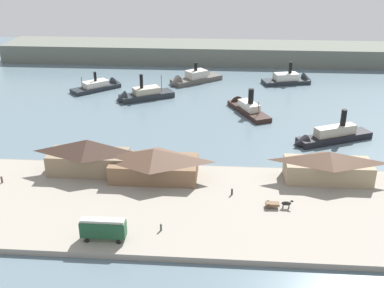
# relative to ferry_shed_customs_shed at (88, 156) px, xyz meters

# --- Properties ---
(ground_plane) EXTENTS (320.00, 320.00, 0.00)m
(ground_plane) POSITION_rel_ferry_shed_customs_shed_xyz_m (18.26, 9.07, -5.44)
(ground_plane) COLOR slate
(quay_promenade) EXTENTS (110.00, 36.00, 1.20)m
(quay_promenade) POSITION_rel_ferry_shed_customs_shed_xyz_m (18.26, -12.93, -4.84)
(quay_promenade) COLOR gray
(quay_promenade) RESTS_ON ground
(seawall_edge) EXTENTS (110.00, 0.80, 1.00)m
(seawall_edge) POSITION_rel_ferry_shed_customs_shed_xyz_m (18.26, 5.47, -4.94)
(seawall_edge) COLOR slate
(seawall_edge) RESTS_ON ground
(ferry_shed_customs_shed) EXTENTS (18.89, 8.09, 8.35)m
(ferry_shed_customs_shed) POSITION_rel_ferry_shed_customs_shed_xyz_m (0.00, 0.00, 0.00)
(ferry_shed_customs_shed) COLOR #847056
(ferry_shed_customs_shed) RESTS_ON quay_promenade
(ferry_shed_east_terminal) EXTENTS (20.36, 10.33, 7.23)m
(ferry_shed_east_terminal) POSITION_rel_ferry_shed_customs_shed_xyz_m (15.87, -1.54, -0.57)
(ferry_shed_east_terminal) COLOR brown
(ferry_shed_east_terminal) RESTS_ON quay_promenade
(ferry_shed_west_terminal) EXTENTS (19.84, 7.88, 7.14)m
(ferry_shed_west_terminal) POSITION_rel_ferry_shed_customs_shed_xyz_m (55.68, 0.02, -0.62)
(ferry_shed_west_terminal) COLOR #998466
(ferry_shed_west_terminal) RESTS_ON quay_promenade
(street_tram) EXTENTS (8.34, 2.41, 4.42)m
(street_tram) POSITION_rel_ferry_shed_customs_shed_xyz_m (10.24, -26.81, -1.67)
(street_tram) COLOR #1E4C2D
(street_tram) RESTS_ON quay_promenade
(horse_cart) EXTENTS (5.69, 1.57, 1.87)m
(horse_cart) POSITION_rel_ferry_shed_customs_shed_xyz_m (43.22, -13.10, -3.32)
(horse_cart) COLOR brown
(horse_cart) RESTS_ON quay_promenade
(pedestrian_at_waters_edge) EXTENTS (0.44, 0.44, 1.78)m
(pedestrian_at_waters_edge) POSITION_rel_ferry_shed_customs_shed_xyz_m (-18.42, -6.88, -3.43)
(pedestrian_at_waters_edge) COLOR #4C3D33
(pedestrian_at_waters_edge) RESTS_ON quay_promenade
(pedestrian_walking_east) EXTENTS (0.40, 0.40, 1.60)m
(pedestrian_walking_east) POSITION_rel_ferry_shed_customs_shed_xyz_m (20.34, -23.08, -3.51)
(pedestrian_walking_east) COLOR #3D4C42
(pedestrian_walking_east) RESTS_ON quay_promenade
(pedestrian_by_tram) EXTENTS (0.41, 0.41, 1.64)m
(pedestrian_by_tram) POSITION_rel_ferry_shed_customs_shed_xyz_m (33.86, -8.43, -3.49)
(pedestrian_by_tram) COLOR #232328
(pedestrian_by_tram) RESTS_ON quay_promenade
(ferry_departing_north) EXTENTS (21.88, 19.60, 10.88)m
(ferry_departing_north) POSITION_rel_ferry_shed_customs_shed_xyz_m (17.93, 81.17, -3.94)
(ferry_departing_north) COLOR #514C47
(ferry_departing_north) RESTS_ON ground
(ferry_approaching_east) EXTENTS (20.90, 11.37, 10.87)m
(ferry_approaching_east) POSITION_rel_ferry_shed_customs_shed_xyz_m (58.06, 83.93, -4.04)
(ferry_approaching_east) COLOR #23282D
(ferry_approaching_east) RESTS_ON ground
(ferry_moored_west) EXTENTS (24.22, 14.58, 10.35)m
(ferry_moored_west) POSITION_rel_ferry_shed_customs_shed_xyz_m (60.82, 25.15, -3.77)
(ferry_moored_west) COLOR black
(ferry_moored_west) RESTS_ON ground
(ferry_outer_harbor) EXTENTS (14.53, 22.58, 10.24)m
(ferry_outer_harbor) POSITION_rel_ferry_shed_customs_shed_xyz_m (38.44, 49.86, -4.07)
(ferry_outer_harbor) COLOR black
(ferry_outer_harbor) RESTS_ON ground
(ferry_approaching_west) EXTENTS (21.19, 15.57, 10.93)m
(ferry_approaching_west) POSITION_rel_ferry_shed_customs_shed_xyz_m (1.68, 59.13, -3.94)
(ferry_approaching_west) COLOR #23282D
(ferry_approaching_west) RESTS_ON ground
(ferry_near_quay) EXTENTS (18.68, 18.20, 9.05)m
(ferry_near_quay) POSITION_rel_ferry_shed_customs_shed_xyz_m (-15.20, 70.88, -4.24)
(ferry_near_quay) COLOR #23282D
(ferry_near_quay) RESTS_ON ground
(far_headland) EXTENTS (180.00, 24.00, 8.00)m
(far_headland) POSITION_rel_ferry_shed_customs_shed_xyz_m (18.26, 119.07, -1.44)
(far_headland) COLOR #60665B
(far_headland) RESTS_ON ground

